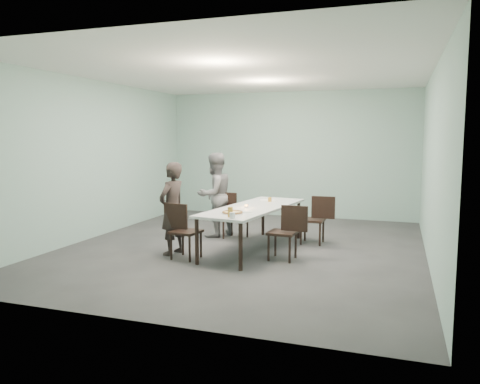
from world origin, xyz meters
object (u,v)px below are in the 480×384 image
(tealight, at_px, (246,207))
(diner_far, at_px, (215,195))
(chair_far_left, at_px, (232,212))
(diner_near, at_px, (172,209))
(chair_far_right, at_px, (317,216))
(amber_tumbler, at_px, (270,199))
(chair_near_right, at_px, (287,229))
(chair_near_left, at_px, (182,227))
(beer_glass, at_px, (230,212))
(table, at_px, (254,210))
(pizza, at_px, (232,212))
(side_plate, at_px, (247,212))
(water_tumbler, at_px, (232,216))

(tealight, bearing_deg, diner_far, 133.36)
(chair_far_left, height_order, diner_near, diner_near)
(chair_far_right, relative_size, amber_tumbler, 10.88)
(chair_near_right, height_order, diner_far, diner_far)
(chair_near_left, distance_m, amber_tumbler, 1.89)
(chair_near_right, height_order, beer_glass, beer_glass)
(diner_far, xyz_separation_m, amber_tumbler, (1.14, -0.16, -0.02))
(beer_glass, height_order, tealight, beer_glass)
(chair_far_left, relative_size, tealight, 15.54)
(chair_near_right, relative_size, diner_far, 0.54)
(diner_near, xyz_separation_m, tealight, (1.10, 0.52, 0.01))
(table, relative_size, pizza, 7.94)
(side_plate, relative_size, water_tumbler, 2.00)
(chair_near_right, relative_size, beer_glass, 5.80)
(pizza, distance_m, amber_tumbler, 1.51)
(table, distance_m, chair_far_left, 1.07)
(chair_near_right, distance_m, chair_far_right, 1.31)
(beer_glass, bearing_deg, table, 89.48)
(chair_far_left, xyz_separation_m, pizza, (0.60, -1.62, 0.27))
(table, distance_m, tealight, 0.22)
(diner_near, bearing_deg, diner_far, -173.06)
(tealight, bearing_deg, chair_far_right, 44.66)
(side_plate, bearing_deg, chair_far_right, 58.90)
(chair_near_right, height_order, pizza, chair_near_right)
(diner_near, relative_size, side_plate, 8.44)
(chair_near_right, height_order, tealight, chair_near_right)
(diner_far, distance_m, side_plate, 1.83)
(beer_glass, bearing_deg, diner_far, 117.79)
(diner_far, relative_size, amber_tumbler, 20.32)
(chair_near_left, xyz_separation_m, diner_near, (-0.25, 0.17, 0.26))
(pizza, height_order, water_tumbler, water_tumbler)
(table, distance_m, diner_far, 1.34)
(table, height_order, water_tumbler, water_tumbler)
(beer_glass, height_order, water_tumbler, beer_glass)
(side_plate, distance_m, beer_glass, 0.53)
(tealight, bearing_deg, chair_near_left, -140.85)
(chair_near_left, xyz_separation_m, chair_far_right, (1.87, 1.70, 0.00))
(chair_near_left, xyz_separation_m, beer_glass, (0.91, -0.25, 0.32))
(diner_far, distance_m, pizza, 1.91)
(table, height_order, side_plate, side_plate)
(table, xyz_separation_m, side_plate, (0.08, -0.61, 0.06))
(chair_far_left, bearing_deg, pizza, -61.86)
(chair_far_left, xyz_separation_m, beer_glass, (0.67, -1.93, 0.32))
(chair_near_right, xyz_separation_m, beer_glass, (-0.71, -0.66, 0.32))
(diner_near, xyz_separation_m, beer_glass, (1.16, -0.42, 0.07))
(chair_far_left, xyz_separation_m, side_plate, (0.76, -1.41, 0.25))
(chair_near_left, height_order, chair_far_left, same)
(chair_far_right, height_order, tealight, chair_far_right)
(diner_near, bearing_deg, pizza, 95.91)
(amber_tumbler, bearing_deg, pizza, -97.14)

